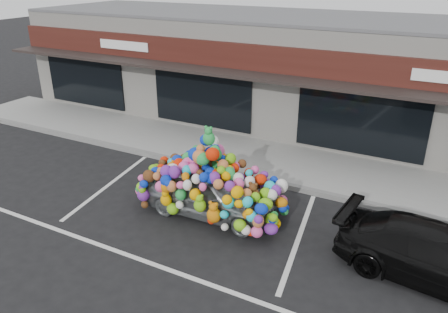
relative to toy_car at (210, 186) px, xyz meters
The scene contains 9 objects.
ground 0.88m from the toy_car, 145.59° to the right, with size 90.00×90.00×0.00m, color black.
shop_building 8.35m from the toy_car, 92.15° to the left, with size 24.00×7.20×4.31m.
sidewalk 3.87m from the toy_car, 94.67° to the left, with size 26.00×3.00×0.15m, color gray.
kerb 2.42m from the toy_car, 97.70° to the left, with size 26.00×0.18×0.16m, color slate.
parking_stripe_left 3.60m from the toy_car, behind, with size 0.12×4.40×0.01m, color silver.
parking_stripe_mid 2.61m from the toy_car, ahead, with size 0.12×4.40×0.01m, color silver.
lane_line 3.13m from the toy_car, 56.05° to the right, with size 14.00×0.12×0.01m, color silver.
toy_car is the anchor object (origin of this frame).
black_sedan 5.46m from the toy_car, ahead, with size 4.09×1.66×1.19m, color black.
Camera 1 is at (5.35, -8.56, 6.08)m, focal length 35.00 mm.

